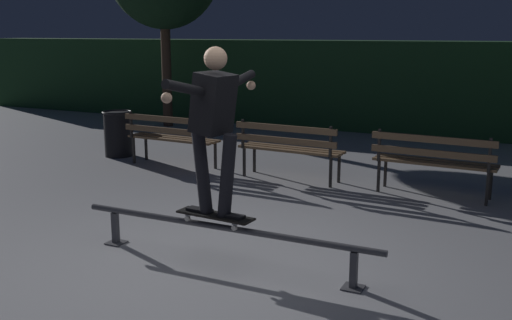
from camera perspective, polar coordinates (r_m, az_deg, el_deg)
ground_plane at (r=5.67m, az=-3.57°, el=-10.18°), size 90.00×90.00×0.00m
hedge_backdrop at (r=13.38m, az=14.67°, el=6.80°), size 24.00×1.20×1.97m
grind_rail at (r=5.63m, az=-3.21°, el=-6.99°), size 3.11×0.18×0.39m
skateboard at (r=5.62m, az=-3.95°, el=-5.38°), size 0.79×0.26×0.09m
skateboarder at (r=5.40m, az=-4.07°, el=4.12°), size 0.63×1.41×1.56m
park_bench_leftmost at (r=9.67m, az=-8.25°, el=2.45°), size 1.62×0.49×0.88m
park_bench_left_center at (r=8.70m, az=3.14°, el=1.46°), size 1.62×0.49×0.88m
park_bench_right_center at (r=8.14m, az=16.70°, el=0.21°), size 1.62×0.49×0.88m
trash_can at (r=10.73m, az=-13.13°, el=2.55°), size 0.52×0.52×0.80m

